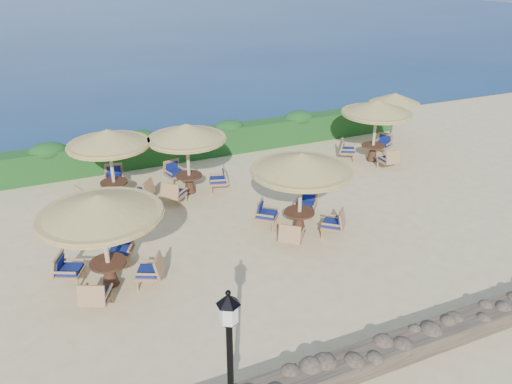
{
  "coord_description": "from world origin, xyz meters",
  "views": [
    {
      "loc": [
        -6.89,
        -12.61,
        7.92
      ],
      "look_at": [
        -1.23,
        0.28,
        1.3
      ],
      "focal_mm": 35.0,
      "sensor_mm": 36.0,
      "label": 1
    }
  ],
  "objects_px": {
    "extra_parasol": "(395,98)",
    "cafe_set_2": "(110,149)",
    "cafe_set_1": "(301,176)",
    "cafe_set_3": "(187,144)",
    "cafe_set_4": "(376,117)",
    "cafe_set_0": "(102,221)",
    "lamp_post": "(231,381)"
  },
  "relations": [
    {
      "from": "cafe_set_1",
      "to": "cafe_set_2",
      "type": "bearing_deg",
      "value": 136.73
    },
    {
      "from": "cafe_set_0",
      "to": "cafe_set_1",
      "type": "bearing_deg",
      "value": 5.01
    },
    {
      "from": "extra_parasol",
      "to": "cafe_set_3",
      "type": "distance_m",
      "value": 10.29
    },
    {
      "from": "cafe_set_4",
      "to": "cafe_set_3",
      "type": "bearing_deg",
      "value": 179.7
    },
    {
      "from": "extra_parasol",
      "to": "cafe_set_4",
      "type": "distance_m",
      "value": 2.54
    },
    {
      "from": "cafe_set_1",
      "to": "extra_parasol",
      "type": "bearing_deg",
      "value": 35.62
    },
    {
      "from": "cafe_set_2",
      "to": "cafe_set_3",
      "type": "height_order",
      "value": "same"
    },
    {
      "from": "cafe_set_1",
      "to": "cafe_set_0",
      "type": "bearing_deg",
      "value": -174.99
    },
    {
      "from": "cafe_set_0",
      "to": "cafe_set_4",
      "type": "relative_size",
      "value": 1.08
    },
    {
      "from": "cafe_set_0",
      "to": "extra_parasol",
      "type": "bearing_deg",
      "value": 23.98
    },
    {
      "from": "lamp_post",
      "to": "cafe_set_0",
      "type": "height_order",
      "value": "lamp_post"
    },
    {
      "from": "cafe_set_0",
      "to": "cafe_set_2",
      "type": "bearing_deg",
      "value": 79.19
    },
    {
      "from": "lamp_post",
      "to": "extra_parasol",
      "type": "relative_size",
      "value": 1.38
    },
    {
      "from": "cafe_set_0",
      "to": "cafe_set_2",
      "type": "height_order",
      "value": "same"
    },
    {
      "from": "extra_parasol",
      "to": "cafe_set_2",
      "type": "xyz_separation_m",
      "value": [
        -12.82,
        -0.94,
        -0.24
      ]
    },
    {
      "from": "cafe_set_0",
      "to": "cafe_set_1",
      "type": "distance_m",
      "value": 5.99
    },
    {
      "from": "cafe_set_2",
      "to": "cafe_set_3",
      "type": "distance_m",
      "value": 2.68
    },
    {
      "from": "cafe_set_0",
      "to": "cafe_set_2",
      "type": "relative_size",
      "value": 1.11
    },
    {
      "from": "cafe_set_3",
      "to": "cafe_set_1",
      "type": "bearing_deg",
      "value": -60.89
    },
    {
      "from": "cafe_set_0",
      "to": "cafe_set_4",
      "type": "distance_m",
      "value": 12.64
    },
    {
      "from": "cafe_set_2",
      "to": "cafe_set_4",
      "type": "bearing_deg",
      "value": -2.78
    },
    {
      "from": "cafe_set_3",
      "to": "cafe_set_4",
      "type": "height_order",
      "value": "same"
    },
    {
      "from": "cafe_set_1",
      "to": "cafe_set_3",
      "type": "bearing_deg",
      "value": 119.11
    },
    {
      "from": "lamp_post",
      "to": "extra_parasol",
      "type": "distance_m",
      "value": 17.41
    },
    {
      "from": "lamp_post",
      "to": "cafe_set_3",
      "type": "xyz_separation_m",
      "value": [
        2.42,
        10.58,
        0.37
      ]
    },
    {
      "from": "cafe_set_0",
      "to": "cafe_set_2",
      "type": "xyz_separation_m",
      "value": [
        0.99,
        5.2,
        0.02
      ]
    },
    {
      "from": "extra_parasol",
      "to": "cafe_set_1",
      "type": "relative_size",
      "value": 0.77
    },
    {
      "from": "cafe_set_0",
      "to": "lamp_post",
      "type": "bearing_deg",
      "value": -78.32
    },
    {
      "from": "cafe_set_0",
      "to": "cafe_set_3",
      "type": "height_order",
      "value": "same"
    },
    {
      "from": "cafe_set_0",
      "to": "cafe_set_4",
      "type": "xyz_separation_m",
      "value": [
        11.75,
        4.68,
        0.03
      ]
    },
    {
      "from": "cafe_set_3",
      "to": "cafe_set_0",
      "type": "bearing_deg",
      "value": -127.52
    },
    {
      "from": "lamp_post",
      "to": "cafe_set_4",
      "type": "relative_size",
      "value": 1.13
    }
  ]
}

